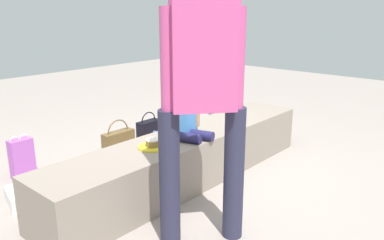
% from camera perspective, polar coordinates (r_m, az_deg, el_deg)
% --- Properties ---
extents(ground_plane, '(12.00, 12.00, 0.00)m').
position_cam_1_polar(ground_plane, '(3.28, -0.58, -8.79)').
color(ground_plane, gray).
extents(concrete_ledge, '(2.62, 0.49, 0.40)m').
position_cam_1_polar(concrete_ledge, '(3.20, -0.59, -5.53)').
color(concrete_ledge, gray).
rests_on(concrete_ledge, ground_plane).
extents(child_seated, '(0.29, 0.35, 0.48)m').
position_cam_1_polar(child_seated, '(3.00, -0.94, 1.31)').
color(child_seated, '#22204E').
rests_on(child_seated, concrete_ledge).
extents(adult_standing, '(0.42, 0.39, 1.73)m').
position_cam_1_polar(adult_standing, '(2.16, 1.60, 7.10)').
color(adult_standing, '#272840').
rests_on(adult_standing, ground_plane).
extents(cake_plate, '(0.22, 0.22, 0.07)m').
position_cam_1_polar(cake_plate, '(2.85, -5.76, -3.63)').
color(cake_plate, yellow).
rests_on(cake_plate, concrete_ledge).
extents(gift_bag, '(0.19, 0.10, 0.37)m').
position_cam_1_polar(gift_bag, '(3.57, -23.61, -5.13)').
color(gift_bag, '#B259BF').
rests_on(gift_bag, ground_plane).
extents(railing_post, '(0.36, 0.36, 1.26)m').
position_cam_1_polar(railing_post, '(4.74, 5.41, 5.14)').
color(railing_post, black).
rests_on(railing_post, ground_plane).
extents(water_bottle_near_gift, '(0.08, 0.08, 0.18)m').
position_cam_1_polar(water_bottle_near_gift, '(4.78, -4.08, 0.30)').
color(water_bottle_near_gift, silver).
rests_on(water_bottle_near_gift, ground_plane).
extents(water_bottle_far_side, '(0.07, 0.07, 0.21)m').
position_cam_1_polar(water_bottle_far_side, '(3.90, -5.44, -3.23)').
color(water_bottle_far_side, silver).
rests_on(water_bottle_far_side, ground_plane).
extents(party_cup_red, '(0.09, 0.09, 0.09)m').
position_cam_1_polar(party_cup_red, '(4.36, -3.30, -1.76)').
color(party_cup_red, red).
rests_on(party_cup_red, ground_plane).
extents(cake_box_white, '(0.37, 0.37, 0.10)m').
position_cam_1_polar(cake_box_white, '(3.17, -22.62, -10.02)').
color(cake_box_white, white).
rests_on(cake_box_white, ground_plane).
extents(handbag_black_leather, '(0.27, 0.11, 0.32)m').
position_cam_1_polar(handbag_black_leather, '(4.22, -6.33, -1.45)').
color(handbag_black_leather, black).
rests_on(handbag_black_leather, ground_plane).
extents(handbag_brown_canvas, '(0.33, 0.10, 0.36)m').
position_cam_1_polar(handbag_brown_canvas, '(3.82, -10.67, -3.28)').
color(handbag_brown_canvas, brown).
rests_on(handbag_brown_canvas, ground_plane).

